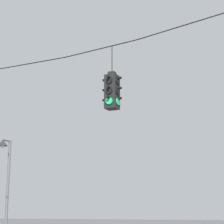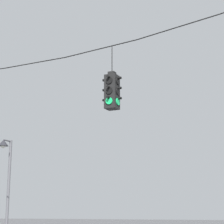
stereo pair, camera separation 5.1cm
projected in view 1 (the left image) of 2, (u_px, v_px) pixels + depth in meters
span_wire at (33, 54)px, 13.81m from camera, size 16.56×0.03×0.90m
traffic_light_near_right_pole at (112, 91)px, 12.29m from camera, size 0.58×0.58×1.87m
street_lamp at (5, 171)px, 18.47m from camera, size 0.44×0.77×4.80m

